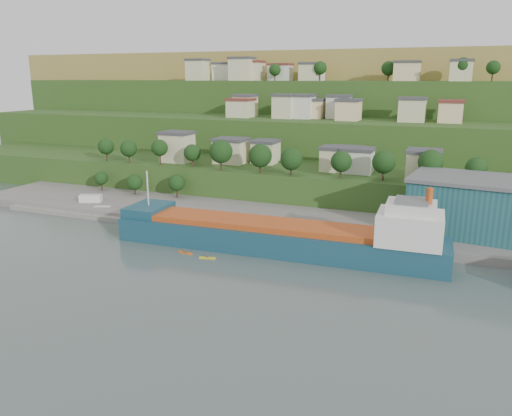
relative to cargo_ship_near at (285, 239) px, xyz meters
The scene contains 10 objects.
ground 12.60m from the cargo_ship_near, 136.00° to the right, with size 500.00×500.00×0.00m, color #42504C.
quay 22.66m from the cargo_ship_near, 60.15° to the left, with size 220.00×26.00×4.00m, color slate.
pebble_beach 65.29m from the cargo_ship_near, 168.06° to the left, with size 40.00×18.00×2.40m, color slate.
hillside 160.48m from the cargo_ship_near, 93.16° to the left, with size 360.00×211.37×96.00m.
cargo_ship_near is the anchor object (origin of this frame).
warehouse 45.20m from the cargo_ship_near, 30.08° to the left, with size 33.14×22.74×12.80m.
caravan 64.59m from the cargo_ship_near, 167.39° to the left, with size 6.08×2.53×2.84m, color white.
dinghy 57.60m from the cargo_ship_near, 169.03° to the left, with size 4.39×1.65×0.88m, color silver.
kayak_orange 21.60m from the cargo_ship_near, 155.83° to the right, with size 3.55×1.34×0.88m.
kayak_yellow 17.10m from the cargo_ship_near, 144.12° to the right, with size 3.54×1.35×0.87m.
Camera 1 is at (40.42, -88.20, 36.48)m, focal length 35.00 mm.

